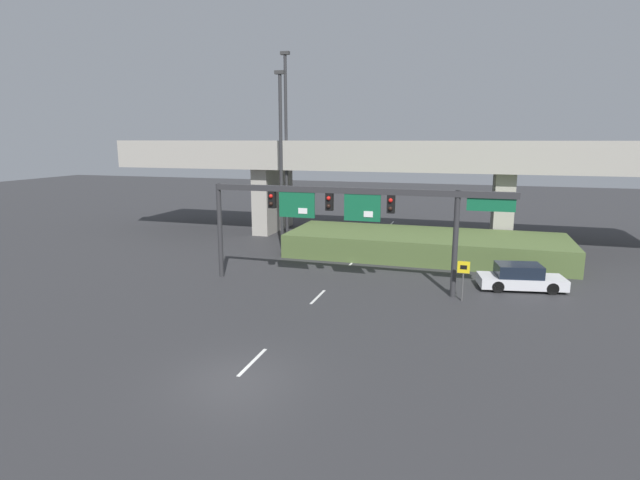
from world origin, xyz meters
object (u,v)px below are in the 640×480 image
object	(u,v)px
speed_limit_sign	(463,275)
highway_light_pole_near	(286,144)
parked_sedan_near_right	(520,278)
signal_gantry	(346,206)
highway_light_pole_far	(281,158)

from	to	relation	value
speed_limit_sign	highway_light_pole_near	bearing A→B (deg)	138.42
speed_limit_sign	parked_sedan_near_right	world-z (taller)	speed_limit_sign
signal_gantry	parked_sedan_near_right	bearing A→B (deg)	14.88
signal_gantry	highway_light_pole_near	distance (m)	14.70
highway_light_pole_far	signal_gantry	bearing A→B (deg)	-49.66
highway_light_pole_near	highway_light_pole_far	world-z (taller)	highway_light_pole_near
speed_limit_sign	highway_light_pole_far	xyz separation A→B (m)	(-13.10, 8.71, 5.34)
signal_gantry	highway_light_pole_near	size ratio (longest dim) A/B	1.12
highway_light_pole_far	parked_sedan_near_right	bearing A→B (deg)	-19.42
speed_limit_sign	parked_sedan_near_right	bearing A→B (deg)	45.89
highway_light_pole_near	parked_sedan_near_right	world-z (taller)	highway_light_pole_near
speed_limit_sign	highway_light_pole_far	size ratio (longest dim) A/B	0.17
highway_light_pole_near	highway_light_pole_far	bearing A→B (deg)	-74.59
signal_gantry	highway_light_pole_near	world-z (taller)	highway_light_pole_near
signal_gantry	parked_sedan_near_right	world-z (taller)	signal_gantry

